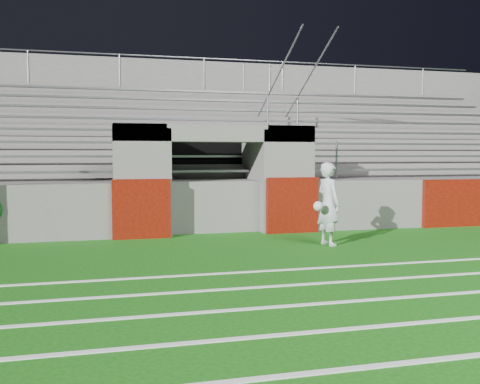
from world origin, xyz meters
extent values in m
plane|color=#13540E|center=(0.00, 0.00, 0.00)|extent=(90.00, 90.00, 0.00)
cube|color=white|center=(0.00, -5.00, 0.01)|extent=(28.00, 0.09, 0.01)
cube|color=white|center=(0.00, -4.00, 0.01)|extent=(28.00, 0.09, 0.01)
cube|color=white|center=(0.00, -3.00, 0.01)|extent=(28.00, 0.09, 0.01)
cube|color=white|center=(0.00, -2.00, 0.01)|extent=(28.00, 0.09, 0.01)
cube|color=white|center=(0.00, -1.00, 0.01)|extent=(28.00, 0.09, 0.01)
cube|color=#5D5B58|center=(-1.80, 3.50, 1.30)|extent=(1.20, 1.00, 2.60)
cube|color=#5D5B58|center=(1.80, 3.50, 1.30)|extent=(1.20, 1.00, 2.60)
cube|color=black|center=(0.00, 5.20, 1.25)|extent=(2.60, 0.20, 2.50)
cube|color=#5D5B58|center=(-1.15, 4.10, 1.25)|extent=(0.10, 2.20, 2.50)
cube|color=#5D5B58|center=(1.15, 4.10, 1.25)|extent=(0.10, 2.20, 2.50)
cube|color=#5D5B58|center=(0.00, 3.50, 2.40)|extent=(4.80, 1.00, 0.40)
cube|color=#5D5B58|center=(0.00, 7.35, 1.15)|extent=(26.00, 8.00, 0.20)
cube|color=#5D5B58|center=(0.00, 7.35, 0.53)|extent=(26.00, 8.00, 1.05)
cube|color=#4E0E06|center=(-1.80, 2.94, 0.68)|extent=(1.30, 0.15, 1.35)
cube|color=#4E0E06|center=(1.80, 2.94, 0.68)|extent=(1.30, 0.15, 1.35)
cube|color=#4E0E06|center=(6.50, 2.94, 0.62)|extent=(2.20, 0.15, 1.25)
cube|color=gray|center=(0.00, 4.43, 1.47)|extent=(23.00, 0.28, 0.06)
cube|color=#5D5B58|center=(0.00, 5.28, 1.44)|extent=(24.00, 0.75, 0.38)
cube|color=gray|center=(0.00, 5.18, 1.85)|extent=(23.00, 0.28, 0.06)
cube|color=#5D5B58|center=(0.00, 6.03, 1.63)|extent=(24.00, 0.75, 0.76)
cube|color=gray|center=(0.00, 5.93, 2.23)|extent=(23.00, 0.28, 0.06)
cube|color=#5D5B58|center=(0.00, 6.78, 1.82)|extent=(24.00, 0.75, 1.14)
cube|color=gray|center=(0.00, 6.68, 2.61)|extent=(23.00, 0.28, 0.06)
cube|color=#5D5B58|center=(0.00, 7.53, 2.01)|extent=(24.00, 0.75, 1.52)
cube|color=gray|center=(0.00, 7.43, 2.99)|extent=(23.00, 0.28, 0.06)
cube|color=#5D5B58|center=(0.00, 8.28, 2.20)|extent=(24.00, 0.75, 1.90)
cube|color=gray|center=(0.00, 8.18, 3.37)|extent=(23.00, 0.28, 0.06)
cube|color=#5D5B58|center=(0.00, 9.03, 2.39)|extent=(24.00, 0.75, 2.28)
cube|color=gray|center=(0.00, 8.93, 3.75)|extent=(23.00, 0.28, 0.06)
cube|color=#5D5B58|center=(0.00, 9.78, 2.58)|extent=(24.00, 0.75, 2.66)
cube|color=gray|center=(0.00, 9.68, 4.13)|extent=(23.00, 0.28, 0.06)
cube|color=#5D5B58|center=(0.00, 10.45, 2.65)|extent=(26.00, 0.60, 5.29)
cylinder|color=#A5A8AD|center=(2.50, 4.15, 1.75)|extent=(0.05, 0.05, 1.00)
cylinder|color=#A5A8AD|center=(2.50, 7.15, 3.27)|extent=(0.05, 0.05, 1.00)
cylinder|color=#A5A8AD|center=(2.50, 10.15, 4.79)|extent=(0.05, 0.05, 1.00)
cylinder|color=#A5A8AD|center=(2.50, 7.15, 3.77)|extent=(0.05, 6.02, 3.08)
cylinder|color=#A5A8AD|center=(3.50, 4.15, 1.75)|extent=(0.05, 0.05, 1.00)
cylinder|color=#A5A8AD|center=(3.50, 7.15, 3.27)|extent=(0.05, 0.05, 1.00)
cylinder|color=#A5A8AD|center=(3.50, 10.15, 4.79)|extent=(0.05, 0.05, 1.00)
cylinder|color=#A5A8AD|center=(3.50, 7.15, 3.77)|extent=(0.05, 6.02, 3.08)
cylinder|color=#A5A8AD|center=(-5.00, 10.15, 4.84)|extent=(0.05, 0.05, 1.10)
cylinder|color=#A5A8AD|center=(-2.00, 10.15, 4.84)|extent=(0.05, 0.05, 1.10)
cylinder|color=#A5A8AD|center=(1.00, 10.15, 4.84)|extent=(0.05, 0.05, 1.10)
cylinder|color=#A5A8AD|center=(4.00, 10.15, 4.84)|extent=(0.05, 0.05, 1.10)
cylinder|color=#A5A8AD|center=(7.00, 10.15, 4.84)|extent=(0.05, 0.05, 1.10)
cylinder|color=#A5A8AD|center=(10.00, 10.15, 4.84)|extent=(0.05, 0.05, 1.10)
cylinder|color=#A5A8AD|center=(0.00, 10.15, 5.39)|extent=(24.00, 0.05, 0.05)
imported|color=#B8BEC2|center=(1.93, 1.10, 0.87)|extent=(0.53, 0.70, 1.74)
sphere|color=white|center=(1.59, 0.84, 0.85)|extent=(0.20, 0.20, 0.20)
camera|label=1|loc=(-2.63, -9.21, 1.89)|focal=40.00mm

